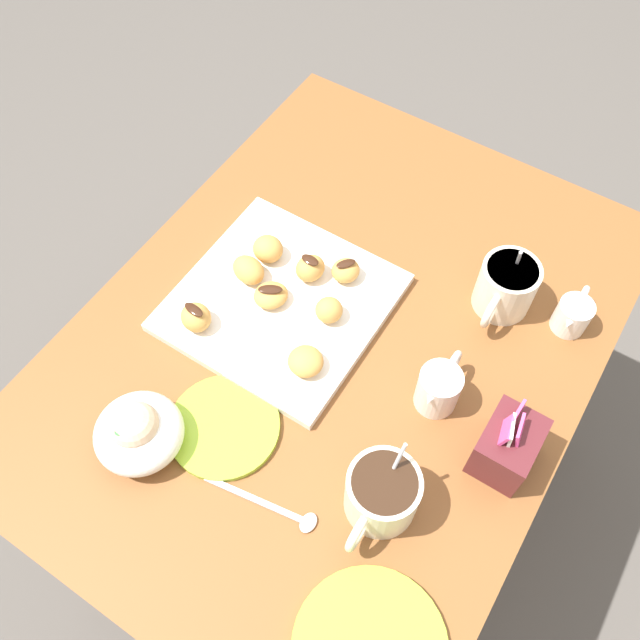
{
  "coord_description": "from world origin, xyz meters",
  "views": [
    {
      "loc": [
        0.45,
        0.25,
        1.59
      ],
      "look_at": [
        0.0,
        -0.03,
        0.72
      ],
      "focal_mm": 38.1,
      "sensor_mm": 36.0,
      "label": 1
    }
  ],
  "objects_px": {
    "beignet_1": "(346,271)",
    "beignet_3": "(310,268)",
    "saucer_lime_left": "(224,427)",
    "beignet_2": "(196,317)",
    "pastry_plate_square": "(280,303)",
    "sugar_caddy": "(507,446)",
    "beignet_4": "(248,270)",
    "beignet_6": "(271,295)",
    "dining_table": "(336,378)",
    "beignet_5": "(329,310)",
    "coffee_mug_cream_right": "(381,494)",
    "chocolate_sauce_pitcher": "(573,314)",
    "beignet_0": "(268,249)",
    "cream_pitcher_white": "(439,387)",
    "coffee_mug_cream_left": "(506,286)",
    "ice_cream_bowl": "(138,432)",
    "beignet_7": "(306,361)"
  },
  "relations": [
    {
      "from": "beignet_1",
      "to": "beignet_3",
      "type": "bearing_deg",
      "value": -59.74
    },
    {
      "from": "saucer_lime_left",
      "to": "beignet_2",
      "type": "relative_size",
      "value": 3.22
    },
    {
      "from": "pastry_plate_square",
      "to": "sugar_caddy",
      "type": "bearing_deg",
      "value": 84.03
    },
    {
      "from": "beignet_4",
      "to": "beignet_6",
      "type": "xyz_separation_m",
      "value": [
        0.02,
        0.05,
        -0.0
      ]
    },
    {
      "from": "dining_table",
      "to": "beignet_5",
      "type": "xyz_separation_m",
      "value": [
        -0.01,
        -0.02,
        0.17
      ]
    },
    {
      "from": "saucer_lime_left",
      "to": "beignet_2",
      "type": "xyz_separation_m",
      "value": [
        -0.11,
        -0.13,
        0.03
      ]
    },
    {
      "from": "pastry_plate_square",
      "to": "coffee_mug_cream_right",
      "type": "relative_size",
      "value": 2.26
    },
    {
      "from": "beignet_2",
      "to": "saucer_lime_left",
      "type": "bearing_deg",
      "value": 49.79
    },
    {
      "from": "chocolate_sauce_pitcher",
      "to": "beignet_0",
      "type": "xyz_separation_m",
      "value": [
        0.15,
        -0.45,
        0.0
      ]
    },
    {
      "from": "cream_pitcher_white",
      "to": "beignet_5",
      "type": "relative_size",
      "value": 2.53
    },
    {
      "from": "coffee_mug_cream_left",
      "to": "sugar_caddy",
      "type": "bearing_deg",
      "value": 25.07
    },
    {
      "from": "beignet_2",
      "to": "beignet_4",
      "type": "height_order",
      "value": "beignet_2"
    },
    {
      "from": "cream_pitcher_white",
      "to": "ice_cream_bowl",
      "type": "relative_size",
      "value": 0.87
    },
    {
      "from": "beignet_4",
      "to": "beignet_7",
      "type": "height_order",
      "value": "beignet_4"
    },
    {
      "from": "pastry_plate_square",
      "to": "beignet_2",
      "type": "xyz_separation_m",
      "value": [
        0.1,
        -0.08,
        0.03
      ]
    },
    {
      "from": "beignet_0",
      "to": "beignet_4",
      "type": "height_order",
      "value": "beignet_0"
    },
    {
      "from": "beignet_4",
      "to": "dining_table",
      "type": "bearing_deg",
      "value": 87.15
    },
    {
      "from": "beignet_6",
      "to": "beignet_3",
      "type": "bearing_deg",
      "value": 160.66
    },
    {
      "from": "beignet_3",
      "to": "beignet_4",
      "type": "relative_size",
      "value": 0.85
    },
    {
      "from": "beignet_0",
      "to": "beignet_5",
      "type": "height_order",
      "value": "beignet_0"
    },
    {
      "from": "cream_pitcher_white",
      "to": "beignet_7",
      "type": "height_order",
      "value": "cream_pitcher_white"
    },
    {
      "from": "chocolate_sauce_pitcher",
      "to": "beignet_6",
      "type": "relative_size",
      "value": 1.75
    },
    {
      "from": "saucer_lime_left",
      "to": "beignet_2",
      "type": "bearing_deg",
      "value": -130.21
    },
    {
      "from": "beignet_4",
      "to": "beignet_6",
      "type": "bearing_deg",
      "value": 71.86
    },
    {
      "from": "coffee_mug_cream_right",
      "to": "cream_pitcher_white",
      "type": "bearing_deg",
      "value": -177.41
    },
    {
      "from": "sugar_caddy",
      "to": "beignet_0",
      "type": "height_order",
      "value": "sugar_caddy"
    },
    {
      "from": "beignet_3",
      "to": "beignet_5",
      "type": "relative_size",
      "value": 1.15
    },
    {
      "from": "beignet_6",
      "to": "dining_table",
      "type": "bearing_deg",
      "value": 94.68
    },
    {
      "from": "coffee_mug_cream_right",
      "to": "saucer_lime_left",
      "type": "height_order",
      "value": "coffee_mug_cream_right"
    },
    {
      "from": "saucer_lime_left",
      "to": "beignet_7",
      "type": "relative_size",
      "value": 3.01
    },
    {
      "from": "cream_pitcher_white",
      "to": "beignet_6",
      "type": "xyz_separation_m",
      "value": [
        -0.01,
        -0.29,
        -0.01
      ]
    },
    {
      "from": "beignet_2",
      "to": "beignet_5",
      "type": "relative_size",
      "value": 1.17
    },
    {
      "from": "beignet_0",
      "to": "beignet_1",
      "type": "bearing_deg",
      "value": 104.55
    },
    {
      "from": "coffee_mug_cream_right",
      "to": "chocolate_sauce_pitcher",
      "type": "bearing_deg",
      "value": 165.25
    },
    {
      "from": "chocolate_sauce_pitcher",
      "to": "beignet_3",
      "type": "height_order",
      "value": "chocolate_sauce_pitcher"
    },
    {
      "from": "sugar_caddy",
      "to": "beignet_3",
      "type": "relative_size",
      "value": 2.24
    },
    {
      "from": "coffee_mug_cream_left",
      "to": "beignet_1",
      "type": "bearing_deg",
      "value": -66.82
    },
    {
      "from": "pastry_plate_square",
      "to": "beignet_0",
      "type": "relative_size",
      "value": 6.15
    },
    {
      "from": "pastry_plate_square",
      "to": "sugar_caddy",
      "type": "height_order",
      "value": "sugar_caddy"
    },
    {
      "from": "cream_pitcher_white",
      "to": "saucer_lime_left",
      "type": "distance_m",
      "value": 0.3
    },
    {
      "from": "coffee_mug_cream_right",
      "to": "beignet_7",
      "type": "distance_m",
      "value": 0.22
    },
    {
      "from": "dining_table",
      "to": "beignet_0",
      "type": "bearing_deg",
      "value": -109.11
    },
    {
      "from": "ice_cream_bowl",
      "to": "sugar_caddy",
      "type": "bearing_deg",
      "value": 120.08
    },
    {
      "from": "coffee_mug_cream_left",
      "to": "chocolate_sauce_pitcher",
      "type": "bearing_deg",
      "value": 101.11
    },
    {
      "from": "coffee_mug_cream_right",
      "to": "beignet_2",
      "type": "bearing_deg",
      "value": -103.27
    },
    {
      "from": "beignet_5",
      "to": "beignet_6",
      "type": "xyz_separation_m",
      "value": [
        0.02,
        -0.09,
        -0.0
      ]
    },
    {
      "from": "coffee_mug_cream_left",
      "to": "beignet_4",
      "type": "bearing_deg",
      "value": -63.18
    },
    {
      "from": "ice_cream_bowl",
      "to": "beignet_4",
      "type": "xyz_separation_m",
      "value": [
        -0.3,
        -0.03,
        -0.0
      ]
    },
    {
      "from": "cream_pitcher_white",
      "to": "beignet_2",
      "type": "relative_size",
      "value": 2.17
    },
    {
      "from": "coffee_mug_cream_right",
      "to": "beignet_5",
      "type": "xyz_separation_m",
      "value": [
        -0.2,
        -0.2,
        -0.01
      ]
    }
  ]
}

